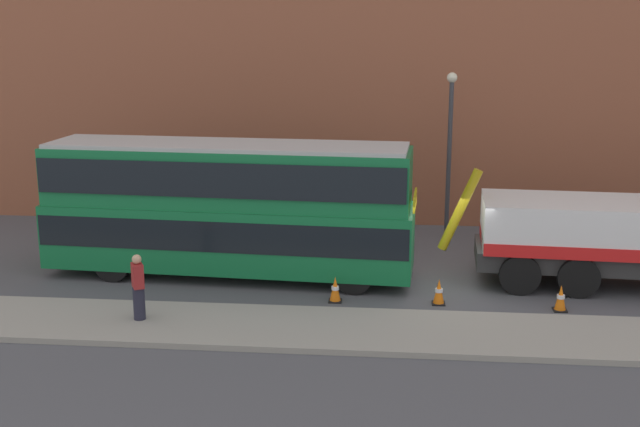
% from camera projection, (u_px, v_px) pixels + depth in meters
% --- Properties ---
extents(ground_plane, '(120.00, 120.00, 0.00)m').
position_uv_depth(ground_plane, '(443.00, 282.00, 23.34)').
color(ground_plane, '#4C4C51').
extents(near_kerb, '(60.00, 2.80, 0.15)m').
position_uv_depth(near_kerb, '(453.00, 334.00, 19.26)').
color(near_kerb, gray).
rests_on(near_kerb, ground_plane).
extents(building_facade, '(60.00, 1.50, 16.00)m').
position_uv_depth(building_facade, '(440.00, 6.00, 28.50)').
color(building_facade, '#935138').
rests_on(building_facade, ground_plane).
extents(double_decker_bus, '(11.15, 3.22, 4.06)m').
position_uv_depth(double_decker_bus, '(229.00, 204.00, 23.42)').
color(double_decker_bus, '#146B38').
rests_on(double_decker_bus, ground_plane).
extents(pedestrian_onlooker, '(0.42, 0.48, 1.71)m').
position_uv_depth(pedestrian_onlooker, '(138.00, 288.00, 19.82)').
color(pedestrian_onlooker, '#232333').
rests_on(pedestrian_onlooker, near_kerb).
extents(traffic_cone_near_bus, '(0.36, 0.36, 0.72)m').
position_uv_depth(traffic_cone_near_bus, '(335.00, 290.00, 21.62)').
color(traffic_cone_near_bus, orange).
rests_on(traffic_cone_near_bus, ground_plane).
extents(traffic_cone_midway, '(0.36, 0.36, 0.72)m').
position_uv_depth(traffic_cone_midway, '(439.00, 292.00, 21.43)').
color(traffic_cone_midway, orange).
rests_on(traffic_cone_midway, ground_plane).
extents(traffic_cone_near_truck, '(0.36, 0.36, 0.72)m').
position_uv_depth(traffic_cone_near_truck, '(561.00, 299.00, 20.94)').
color(traffic_cone_near_truck, orange).
rests_on(traffic_cone_near_truck, ground_plane).
extents(street_lamp, '(0.36, 0.36, 5.83)m').
position_uv_depth(street_lamp, '(450.00, 141.00, 27.44)').
color(street_lamp, '#38383D').
rests_on(street_lamp, ground_plane).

